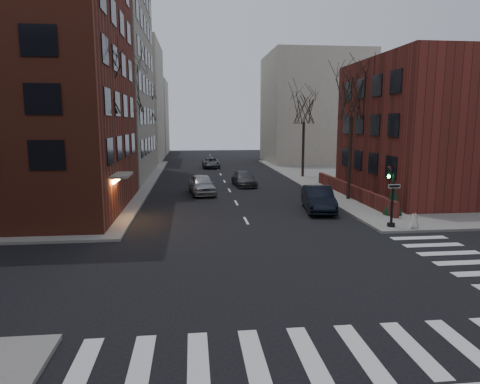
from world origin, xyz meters
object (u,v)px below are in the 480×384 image
(tree_right_a, at_px, (352,96))
(tree_left_b, at_px, (128,90))
(tree_left_a, at_px, (100,82))
(streetlamp_far, at_px, (153,137))
(tree_right_b, at_px, (304,108))
(sandwich_board, at_px, (414,221))
(streetlamp_near, at_px, (131,145))
(car_lane_silver, at_px, (202,184))
(evergreen_shrub, at_px, (393,199))
(tree_left_c, at_px, (146,106))
(car_lane_gray, at_px, (244,179))
(traffic_signal, at_px, (392,196))
(car_lane_far, at_px, (211,163))
(parked_sedan, at_px, (318,199))

(tree_right_a, bearing_deg, tree_left_b, 155.56)
(tree_left_a, relative_size, streetlamp_far, 1.63)
(tree_right_b, bearing_deg, sandwich_board, -89.21)
(tree_left_b, distance_m, tree_right_b, 18.64)
(streetlamp_near, xyz_separation_m, car_lane_silver, (5.71, 0.26, -3.40))
(tree_right_a, xyz_separation_m, evergreen_shrub, (0.76, -5.96, -6.88))
(tree_left_c, bearing_deg, car_lane_gray, -51.98)
(car_lane_gray, bearing_deg, tree_left_b, 178.79)
(car_lane_gray, bearing_deg, tree_right_b, 31.93)
(traffic_signal, relative_size, streetlamp_far, 0.64)
(tree_right_a, xyz_separation_m, car_lane_far, (-9.60, 25.44, -7.36))
(tree_left_b, xyz_separation_m, car_lane_silver, (6.31, -3.74, -8.08))
(tree_left_c, xyz_separation_m, streetlamp_near, (0.60, -18.00, -3.79))
(traffic_signal, xyz_separation_m, tree_left_b, (-16.74, 17.01, 7.00))
(tree_left_a, bearing_deg, evergreen_shrub, -6.09)
(tree_left_b, xyz_separation_m, evergreen_shrub, (18.36, -13.96, -7.77))
(traffic_signal, xyz_separation_m, tree_left_c, (-16.74, 31.01, 6.12))
(tree_left_b, relative_size, tree_right_a, 1.11)
(car_lane_silver, relative_size, evergreen_shrub, 2.46)
(tree_left_c, relative_size, tree_right_b, 1.06)
(tree_right_a, bearing_deg, car_lane_far, 110.68)
(tree_right_b, bearing_deg, car_lane_far, 130.01)
(streetlamp_far, xyz_separation_m, sandwich_board, (17.32, -33.50, -3.68))
(traffic_signal, height_order, tree_right_b, tree_right_b)
(car_lane_silver, bearing_deg, car_lane_far, 79.47)
(tree_left_a, bearing_deg, tree_right_b, 45.64)
(tree_right_b, relative_size, streetlamp_near, 1.46)
(tree_left_a, distance_m, streetlamp_far, 28.32)
(car_lane_silver, bearing_deg, streetlamp_near, 176.70)
(car_lane_far, bearing_deg, sandwich_board, -74.77)
(streetlamp_far, bearing_deg, car_lane_gray, -57.35)
(tree_right_a, bearing_deg, streetlamp_near, 166.76)
(tree_left_b, xyz_separation_m, tree_right_b, (17.60, 6.00, -1.33))
(parked_sedan, bearing_deg, car_lane_silver, 142.34)
(traffic_signal, distance_m, car_lane_silver, 16.91)
(tree_left_c, relative_size, parked_sedan, 1.89)
(traffic_signal, relative_size, tree_left_b, 0.37)
(tree_left_a, xyz_separation_m, streetlamp_far, (0.60, 28.00, -4.23))
(tree_right_a, height_order, tree_right_b, tree_right_a)
(car_lane_silver, distance_m, sandwich_board, 18.01)
(tree_left_a, bearing_deg, tree_left_c, 90.00)
(tree_right_b, height_order, streetlamp_near, tree_right_b)
(tree_left_a, relative_size, car_lane_gray, 2.18)
(tree_left_b, xyz_separation_m, tree_left_c, (0.00, 14.00, -0.88))
(traffic_signal, bearing_deg, tree_left_c, 118.36)
(tree_right_a, distance_m, sandwich_board, 12.09)
(tree_right_b, distance_m, streetlamp_far, 20.01)
(tree_left_b, bearing_deg, car_lane_far, 65.36)
(parked_sedan, height_order, car_lane_gray, parked_sedan)
(streetlamp_far, xyz_separation_m, car_lane_gray, (9.83, -15.35, -3.56))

